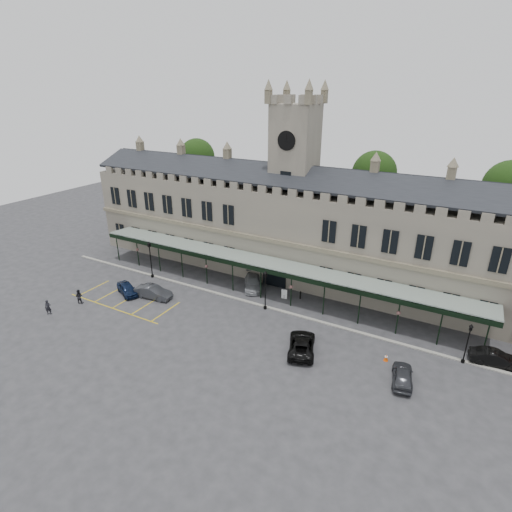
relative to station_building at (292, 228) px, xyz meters
The scene contains 24 objects.
ground 17.17m from the station_building, 90.00° to the right, with size 140.00×140.00×0.00m, color #2F2F31.
station_building is the anchor object (origin of this frame).
clock_tower 6.64m from the station_building, 90.00° to the left, with size 5.60×5.60×24.80m.
canopy 9.37m from the station_building, 90.00° to the right, with size 50.00×4.10×4.30m.
kerb 12.22m from the station_building, 90.00° to the right, with size 60.00×0.40×0.12m, color gray.
parking_markings 23.26m from the station_building, 128.81° to the right, with size 16.00×6.00×0.01m, color gold, non-canonical shape.
tree_behind_left 24.64m from the station_building, 157.55° to the left, with size 6.00×6.00×16.00m.
tree_behind_mid 13.67m from the station_building, 48.65° to the left, with size 6.00×6.00×16.00m.
tree_behind_right 26.44m from the station_building, 20.75° to the left, with size 6.00×6.00×16.00m.
lamp_post_left 19.25m from the station_building, 145.70° to the right, with size 0.49×0.49×5.21m.
lamp_post_mid 11.48m from the station_building, 81.05° to the right, with size 0.46×0.46×4.87m.
lamp_post_right 25.15m from the station_building, 25.20° to the right, with size 0.40×0.40×4.18m.
traffic_cone 22.07m from the station_building, 40.55° to the right, with size 0.43×0.43×0.68m.
sign_board 9.85m from the station_building, 70.96° to the right, with size 0.71×0.15×1.21m.
bollard_left 9.35m from the station_building, 118.87° to the right, with size 0.15×0.15×0.85m, color black.
bollard_right 9.86m from the station_building, 56.64° to the right, with size 0.18×0.18×0.99m, color black.
car_left_a 22.57m from the station_building, 133.42° to the right, with size 1.66×4.13×1.41m, color black.
car_left_b 19.75m from the station_building, 127.44° to the right, with size 1.64×4.70×1.55m, color #303237.
car_taxi 9.16m from the station_building, 107.71° to the right, with size 2.06×5.08×1.47m, color #9C9FA3.
car_van 19.18m from the station_building, 62.16° to the right, with size 2.45×5.32×1.48m, color black.
car_right_a 24.86m from the station_building, 41.96° to the right, with size 1.67×4.15×1.42m, color #303237.
car_right_b 27.36m from the station_building, 20.83° to the right, with size 1.51×4.33×1.43m, color black.
person_a 31.01m from the station_building, 129.01° to the right, with size 0.64×0.42×1.77m, color black.
person_b 27.88m from the station_building, 132.05° to the right, with size 0.87×0.68×1.78m, color black.
Camera 1 is at (20.32, -30.75, 23.62)m, focal length 28.00 mm.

